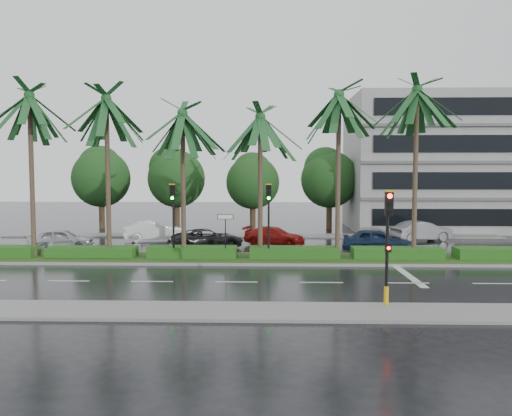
{
  "coord_description": "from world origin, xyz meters",
  "views": [
    {
      "loc": [
        1.56,
        -28.1,
        5.11
      ],
      "look_at": [
        0.74,
        1.5,
        3.04
      ],
      "focal_mm": 35.0,
      "sensor_mm": 36.0,
      "label": 1
    }
  ],
  "objects_px": {
    "street_sign": "(225,225)",
    "car_darkgrey": "(208,239)",
    "car_grey": "(422,231)",
    "car_blue": "(377,241)",
    "signal_median_left": "(173,210)",
    "car_white": "(154,231)",
    "car_silver": "(61,239)",
    "car_red": "(274,236)",
    "signal_near": "(388,243)"
  },
  "relations": [
    {
      "from": "car_silver",
      "to": "car_white",
      "type": "bearing_deg",
      "value": -63.52
    },
    {
      "from": "car_white",
      "to": "car_red",
      "type": "xyz_separation_m",
      "value": [
        9.05,
        -1.8,
        -0.11
      ]
    },
    {
      "from": "car_blue",
      "to": "car_grey",
      "type": "distance_m",
      "value": 7.1
    },
    {
      "from": "signal_median_left",
      "to": "car_blue",
      "type": "bearing_deg",
      "value": 16.5
    },
    {
      "from": "signal_near",
      "to": "car_white",
      "type": "distance_m",
      "value": 22.77
    },
    {
      "from": "car_white",
      "to": "car_darkgrey",
      "type": "bearing_deg",
      "value": -147.79
    },
    {
      "from": "signal_median_left",
      "to": "car_white",
      "type": "relative_size",
      "value": 0.96
    },
    {
      "from": "signal_near",
      "to": "car_grey",
      "type": "distance_m",
      "value": 20.21
    },
    {
      "from": "signal_near",
      "to": "car_darkgrey",
      "type": "relative_size",
      "value": 0.9
    },
    {
      "from": "car_blue",
      "to": "car_silver",
      "type": "bearing_deg",
      "value": 96.99
    },
    {
      "from": "car_red",
      "to": "car_blue",
      "type": "distance_m",
      "value": 7.39
    },
    {
      "from": "signal_near",
      "to": "signal_median_left",
      "type": "distance_m",
      "value": 13.93
    },
    {
      "from": "car_white",
      "to": "car_darkgrey",
      "type": "xyz_separation_m",
      "value": [
        4.5,
        -3.72,
        -0.08
      ]
    },
    {
      "from": "signal_median_left",
      "to": "car_grey",
      "type": "relative_size",
      "value": 0.94
    },
    {
      "from": "street_sign",
      "to": "car_darkgrey",
      "type": "xyz_separation_m",
      "value": [
        -1.65,
        4.92,
        -1.45
      ]
    },
    {
      "from": "car_red",
      "to": "car_grey",
      "type": "height_order",
      "value": "car_grey"
    },
    {
      "from": "car_grey",
      "to": "car_blue",
      "type": "bearing_deg",
      "value": 122.7
    },
    {
      "from": "car_silver",
      "to": "car_white",
      "type": "distance_m",
      "value": 6.9
    },
    {
      "from": "signal_median_left",
      "to": "street_sign",
      "type": "relative_size",
      "value": 1.68
    },
    {
      "from": "car_silver",
      "to": "car_darkgrey",
      "type": "bearing_deg",
      "value": -99.49
    },
    {
      "from": "car_white",
      "to": "car_blue",
      "type": "xyz_separation_m",
      "value": [
        15.65,
        -5.12,
        0.01
      ]
    },
    {
      "from": "car_red",
      "to": "street_sign",
      "type": "bearing_deg",
      "value": 173.92
    },
    {
      "from": "street_sign",
      "to": "car_blue",
      "type": "height_order",
      "value": "street_sign"
    },
    {
      "from": "street_sign",
      "to": "car_white",
      "type": "bearing_deg",
      "value": 125.47
    },
    {
      "from": "car_grey",
      "to": "car_darkgrey",
      "type": "bearing_deg",
      "value": 86.67
    },
    {
      "from": "car_blue",
      "to": "car_grey",
      "type": "height_order",
      "value": "same"
    },
    {
      "from": "car_blue",
      "to": "signal_near",
      "type": "bearing_deg",
      "value": 178.21
    },
    {
      "from": "car_silver",
      "to": "car_red",
      "type": "height_order",
      "value": "car_silver"
    },
    {
      "from": "car_blue",
      "to": "car_red",
      "type": "bearing_deg",
      "value": 72.1
    },
    {
      "from": "car_white",
      "to": "car_red",
      "type": "distance_m",
      "value": 9.23
    },
    {
      "from": "signal_near",
      "to": "car_grey",
      "type": "relative_size",
      "value": 0.94
    },
    {
      "from": "signal_near",
      "to": "street_sign",
      "type": "xyz_separation_m",
      "value": [
        -7.0,
        9.87,
        -0.38
      ]
    },
    {
      "from": "car_silver",
      "to": "car_grey",
      "type": "bearing_deg",
      "value": -93.09
    },
    {
      "from": "car_silver",
      "to": "car_blue",
      "type": "xyz_separation_m",
      "value": [
        20.91,
        -0.65,
        0.04
      ]
    },
    {
      "from": "car_darkgrey",
      "to": "car_blue",
      "type": "height_order",
      "value": "car_blue"
    },
    {
      "from": "car_red",
      "to": "car_silver",
      "type": "bearing_deg",
      "value": 117.43
    },
    {
      "from": "car_silver",
      "to": "car_darkgrey",
      "type": "height_order",
      "value": "car_silver"
    },
    {
      "from": "car_silver",
      "to": "signal_near",
      "type": "bearing_deg",
      "value": -141.21
    },
    {
      "from": "car_silver",
      "to": "car_darkgrey",
      "type": "distance_m",
      "value": 9.78
    },
    {
      "from": "car_white",
      "to": "signal_near",
      "type": "bearing_deg",
      "value": -162.83
    },
    {
      "from": "signal_median_left",
      "to": "street_sign",
      "type": "xyz_separation_m",
      "value": [
        3.0,
        0.18,
        -0.87
      ]
    },
    {
      "from": "street_sign",
      "to": "car_darkgrey",
      "type": "height_order",
      "value": "street_sign"
    },
    {
      "from": "signal_median_left",
      "to": "car_darkgrey",
      "type": "bearing_deg",
      "value": 75.21
    },
    {
      "from": "signal_near",
      "to": "car_darkgrey",
      "type": "bearing_deg",
      "value": 120.33
    },
    {
      "from": "car_white",
      "to": "car_blue",
      "type": "bearing_deg",
      "value": -126.34
    },
    {
      "from": "signal_near",
      "to": "car_white",
      "type": "height_order",
      "value": "signal_near"
    },
    {
      "from": "signal_median_left",
      "to": "car_white",
      "type": "bearing_deg",
      "value": 109.67
    },
    {
      "from": "car_red",
      "to": "car_white",
      "type": "bearing_deg",
      "value": 95.63
    },
    {
      "from": "car_darkgrey",
      "to": "car_blue",
      "type": "relative_size",
      "value": 1.09
    },
    {
      "from": "signal_median_left",
      "to": "car_red",
      "type": "height_order",
      "value": "signal_median_left"
    }
  ]
}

